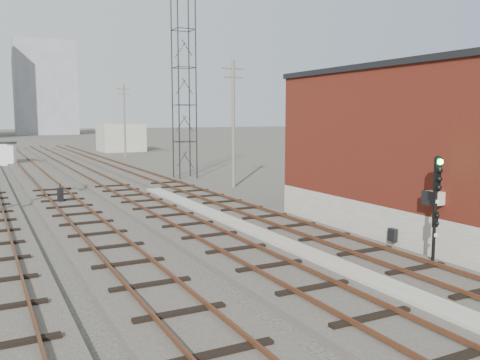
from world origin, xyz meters
TOP-DOWN VIEW (x-y plane):
  - ground at (0.00, 60.00)m, footprint 320.00×320.00m
  - track_right at (2.50, 39.00)m, footprint 3.20×90.00m
  - track_mid_right at (-1.50, 39.00)m, footprint 3.20×90.00m
  - track_mid_left at (-5.50, 39.00)m, footprint 3.20×90.00m
  - platform_curb at (0.50, 14.00)m, footprint 0.90×28.00m
  - brick_building at (7.50, 12.00)m, footprint 6.54×12.20m
  - lattice_tower at (5.50, 35.00)m, footprint 1.60×1.60m
  - utility_pole_right_a at (6.50, 28.00)m, footprint 1.80×0.24m
  - utility_pole_right_b at (6.50, 58.00)m, footprint 1.80×0.24m
  - apartment_right at (8.00, 150.00)m, footprint 16.00×12.00m
  - shed_right at (9.00, 70.00)m, footprint 6.00×6.00m
  - signal_mast at (3.70, 7.37)m, footprint 0.40×0.40m
  - switch_stand at (-5.66, 25.97)m, footprint 0.33×0.33m

SIDE VIEW (x-z plane):
  - ground at x=0.00m, z-range 0.00..0.00m
  - track_right at x=2.50m, z-range -0.09..0.30m
  - track_mid_right at x=-1.50m, z-range -0.09..0.30m
  - track_mid_left at x=-5.50m, z-range -0.09..0.30m
  - platform_curb at x=0.50m, z-range 0.00..0.26m
  - switch_stand at x=-5.66m, z-range -0.03..1.15m
  - shed_right at x=9.00m, z-range 0.00..4.00m
  - signal_mast at x=3.70m, z-range 0.29..4.07m
  - brick_building at x=7.50m, z-range 0.02..7.24m
  - utility_pole_right_a at x=6.50m, z-range 0.30..9.30m
  - utility_pole_right_b at x=6.50m, z-range 0.30..9.30m
  - lattice_tower at x=5.50m, z-range 0.00..15.00m
  - apartment_right at x=8.00m, z-range 0.00..26.00m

